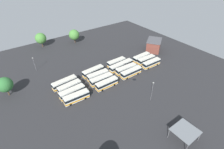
{
  "coord_description": "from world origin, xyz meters",
  "views": [
    {
      "loc": [
        39.95,
        55.1,
        48.36
      ],
      "look_at": [
        0.83,
        1.22,
        1.6
      ],
      "focal_mm": 27.65,
      "sensor_mm": 36.0,
      "label": 1
    }
  ],
  "objects": [
    {
      "name": "tree_west_edge",
      "position": [
        17.05,
        -51.09,
        5.74
      ],
      "size": [
        6.63,
        6.63,
        9.07
      ],
      "color": "brown",
      "rests_on": "ground_plane"
    },
    {
      "name": "bus_row0_slot1",
      "position": [
        -21.39,
        -2.03,
        1.92
      ],
      "size": [
        10.69,
        2.99,
        3.64
      ],
      "color": "silver",
      "rests_on": "ground_plane"
    },
    {
      "name": "lamp_post_near_entrance",
      "position": [
        -2.4,
        23.07,
        4.9
      ],
      "size": [
        0.56,
        0.28,
        8.96
      ],
      "color": "slate",
      "rests_on": "ground_plane"
    },
    {
      "name": "maintenance_shelter",
      "position": [
        2.34,
        41.5,
        3.98
      ],
      "size": [
        7.36,
        7.14,
        4.21
      ],
      "color": "slate",
      "rests_on": "ground_plane"
    },
    {
      "name": "lamp_post_mid_lot",
      "position": [
        28.38,
        -25.94,
        4.08
      ],
      "size": [
        0.56,
        0.28,
        7.35
      ],
      "color": "slate",
      "rests_on": "ground_plane"
    },
    {
      "name": "bus_row3_slot0",
      "position": [
        21.71,
        -5.41,
        1.92
      ],
      "size": [
        11.23,
        3.36,
        3.64
      ],
      "color": "silver",
      "rests_on": "ground_plane"
    },
    {
      "name": "bus_row1_slot3",
      "position": [
        -7.28,
        5.53,
        1.92
      ],
      "size": [
        11.08,
        2.7,
        3.64
      ],
      "color": "silver",
      "rests_on": "ground_plane"
    },
    {
      "name": "bus_row0_slot2",
      "position": [
        -21.65,
        1.34,
        1.92
      ],
      "size": [
        10.35,
        2.94,
        3.64
      ],
      "color": "silver",
      "rests_on": "ground_plane"
    },
    {
      "name": "bus_row3_slot1",
      "position": [
        21.21,
        -1.47,
        1.92
      ],
      "size": [
        10.43,
        3.39,
        3.64
      ],
      "color": "silver",
      "rests_on": "ground_plane"
    },
    {
      "name": "puddle_near_shelter",
      "position": [
        14.64,
        5.23,
        0.0
      ],
      "size": [
        1.67,
        1.67,
        0.01
      ],
      "primitive_type": "cylinder",
      "color": "black",
      "rests_on": "ground_plane"
    },
    {
      "name": "tree_east_edge",
      "position": [
        -2.21,
        -44.6,
        5.6
      ],
      "size": [
        6.66,
        6.66,
        8.94
      ],
      "color": "brown",
      "rests_on": "ground_plane"
    },
    {
      "name": "bus_row1_slot2",
      "position": [
        -7.15,
        1.95,
        1.92
      ],
      "size": [
        11.08,
        3.05,
        3.64
      ],
      "color": "silver",
      "rests_on": "ground_plane"
    },
    {
      "name": "bus_row3_slot3",
      "position": [
        21.63,
        5.92,
        1.92
      ],
      "size": [
        10.43,
        3.09,
        3.64
      ],
      "color": "silver",
      "rests_on": "ground_plane"
    },
    {
      "name": "bus_row2_slot3",
      "position": [
        7.01,
        5.86,
        1.92
      ],
      "size": [
        10.45,
        2.72,
        3.64
      ],
      "color": "silver",
      "rests_on": "ground_plane"
    },
    {
      "name": "bus_row1_slot0",
      "position": [
        -7.12,
        -5.82,
        1.92
      ],
      "size": [
        10.24,
        2.77,
        3.64
      ],
      "color": "silver",
      "rests_on": "ground_plane"
    },
    {
      "name": "ground_plane",
      "position": [
        0.0,
        0.0,
        0.0
      ],
      "size": [
        120.15,
        120.15,
        0.0
      ],
      "primitive_type": "plane",
      "color": "#28282B"
    },
    {
      "name": "depot_building",
      "position": [
        -36.04,
        -6.89,
        3.35
      ],
      "size": [
        13.33,
        12.65,
        6.66
      ],
      "color": "brown",
      "rests_on": "ground_plane"
    },
    {
      "name": "bus_row2_slot1",
      "position": [
        6.93,
        -1.58,
        1.92
      ],
      "size": [
        10.45,
        2.87,
        3.64
      ],
      "color": "silver",
      "rests_on": "ground_plane"
    },
    {
      "name": "bus_row1_slot1",
      "position": [
        -7.26,
        -1.99,
        1.92
      ],
      "size": [
        13.67,
        3.26,
        3.64
      ],
      "color": "silver",
      "rests_on": "ground_plane"
    },
    {
      "name": "bus_row3_slot2",
      "position": [
        21.64,
        2.18,
        1.92
      ],
      "size": [
        10.87,
        2.98,
        3.64
      ],
      "color": "silver",
      "rests_on": "ground_plane"
    },
    {
      "name": "bus_row0_slot3",
      "position": [
        -21.35,
        5.41,
        1.92
      ],
      "size": [
        10.55,
        2.85,
        3.64
      ],
      "color": "silver",
      "rests_on": "ground_plane"
    },
    {
      "name": "tree_south_edge",
      "position": [
        42.95,
        -13.74,
        5.49
      ],
      "size": [
        6.18,
        6.18,
        8.59
      ],
      "color": "brown",
      "rests_on": "ground_plane"
    },
    {
      "name": "bus_row2_slot0",
      "position": [
        6.96,
        -5.73,
        1.92
      ],
      "size": [
        11.03,
        3.29,
        3.64
      ],
      "color": "silver",
      "rests_on": "ground_plane"
    },
    {
      "name": "bus_row2_slot2",
      "position": [
        7.3,
        1.97,
        1.92
      ],
      "size": [
        10.89,
        2.89,
        3.64
      ],
      "color": "silver",
      "rests_on": "ground_plane"
    },
    {
      "name": "puddle_back_corner",
      "position": [
        -6.57,
        8.82,
        0.0
      ],
      "size": [
        1.72,
        1.72,
        0.01
      ],
      "primitive_type": "cylinder",
      "color": "black",
      "rests_on": "ground_plane"
    }
  ]
}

